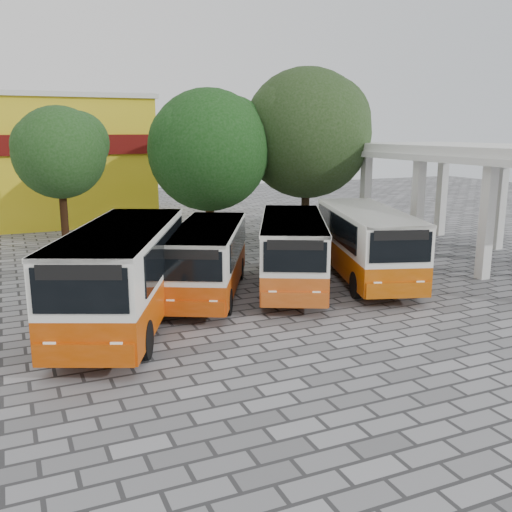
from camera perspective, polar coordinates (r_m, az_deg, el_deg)
name	(u,v)px	position (r m, az deg, el deg)	size (l,w,h in m)	color
ground	(346,315)	(19.49, 8.96, -5.85)	(90.00, 90.00, 0.00)	#5C5C5E
terminal_shelter	(499,156)	(28.41, 23.14, 9.16)	(6.80, 15.80, 5.40)	silver
bus_far_left	(123,269)	(18.33, -13.13, -1.31)	(5.92, 9.32, 3.13)	#B23D01
bus_centre_left	(208,255)	(21.26, -4.80, 0.05)	(5.27, 7.83, 2.62)	#B63F06
bus_centre_right	(293,248)	(22.22, 3.67, 0.83)	(5.46, 8.24, 2.76)	#BB4C12
bus_far_right	(367,240)	(23.78, 11.00, 1.61)	(4.86, 8.60, 2.91)	#B14A03
tree_left	(60,149)	(30.00, -18.97, 10.04)	(4.75, 4.53, 7.26)	black
tree_middle	(210,146)	(30.41, -4.62, 10.90)	(6.67, 6.36, 8.22)	#3A250E
tree_right	(308,129)	(32.44, 5.21, 12.53)	(7.50, 7.14, 9.46)	black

